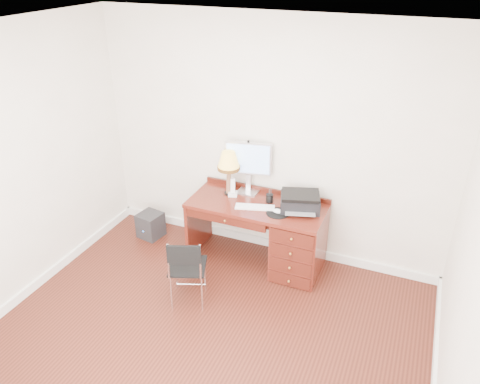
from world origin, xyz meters
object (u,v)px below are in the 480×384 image
at_px(printer, 300,201).
at_px(chair, 184,265).
at_px(phone, 233,191).
at_px(equipment_box, 151,225).
at_px(desk, 284,236).
at_px(monitor, 249,161).
at_px(leg_lamp, 229,163).

height_order(printer, chair, printer).
bearing_deg(phone, equipment_box, 168.11).
height_order(chair, equipment_box, chair).
distance_m(desk, monitor, 0.91).
xyz_separation_m(phone, equipment_box, (-1.09, -0.10, -0.65)).
bearing_deg(desk, printer, 27.34).
bearing_deg(printer, equipment_box, 165.76).
bearing_deg(monitor, chair, -111.79).
height_order(monitor, chair, monitor).
height_order(desk, equipment_box, desk).
relative_size(desk, chair, 1.96).
bearing_deg(equipment_box, leg_lamp, 16.14).
bearing_deg(chair, phone, 64.57).
height_order(monitor, equipment_box, monitor).
bearing_deg(phone, monitor, 34.44).
distance_m(printer, chair, 1.38).
height_order(desk, leg_lamp, leg_lamp).
bearing_deg(printer, phone, 162.71).
bearing_deg(printer, monitor, 149.20).
distance_m(phone, chair, 1.08).
relative_size(leg_lamp, equipment_box, 1.64).
xyz_separation_m(monitor, printer, (0.65, -0.16, -0.29)).
bearing_deg(desk, equipment_box, -179.27).
height_order(printer, phone, phone).
height_order(leg_lamp, equipment_box, leg_lamp).
bearing_deg(equipment_box, monitor, 21.51).
relative_size(desk, equipment_box, 4.77).
relative_size(monitor, chair, 0.79).
bearing_deg(monitor, phone, -140.46).
bearing_deg(desk, leg_lamp, 172.40).
distance_m(printer, leg_lamp, 0.88).
distance_m(leg_lamp, phone, 0.32).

